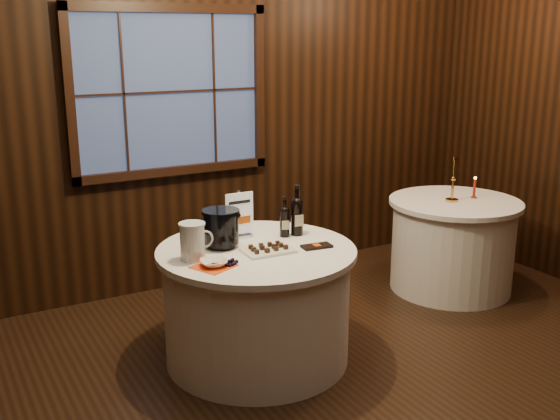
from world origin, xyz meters
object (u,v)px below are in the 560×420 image
port_bottle_right (297,213)px  chocolate_box (317,246)px  grape_bunch (233,263)px  port_bottle_left (285,219)px  chocolate_plate (268,249)px  cracker_bowl (214,263)px  sign_stand (239,222)px  side_table (452,244)px  ice_bucket (221,228)px  brass_candlestick (453,185)px  main_table (257,304)px  glass_pitcher (193,241)px  red_candle (474,190)px

port_bottle_right → chocolate_box: port_bottle_right is taller
grape_bunch → port_bottle_left: bearing=32.3°
port_bottle_left → chocolate_box: bearing=-57.9°
chocolate_plate → cracker_bowl: size_ratio=2.07×
grape_bunch → sign_stand: bearing=59.9°
chocolate_box → side_table: bearing=22.8°
ice_bucket → brass_candlestick: (2.13, 0.16, 0.00)m
main_table → chocolate_box: size_ratio=6.63×
port_bottle_left → chocolate_box: (0.06, -0.31, -0.11)m
grape_bunch → chocolate_plate: bearing=21.4°
main_table → glass_pitcher: size_ratio=5.54×
main_table → cracker_bowl: (-0.37, -0.18, 0.41)m
main_table → grape_bunch: bearing=-141.1°
chocolate_plate → grape_bunch: 0.33m
port_bottle_left → chocolate_plate: (-0.25, -0.23, -0.10)m
port_bottle_left → cracker_bowl: port_bottle_left is taller
port_bottle_left → port_bottle_right: size_ratio=0.79×
glass_pitcher → cracker_bowl: bearing=-66.1°
ice_bucket → red_candle: ice_bucket is taller
ice_bucket → cracker_bowl: 0.38m
port_bottle_right → chocolate_plate: 0.43m
main_table → chocolate_box: 0.55m
sign_stand → chocolate_box: size_ratio=1.67×
main_table → glass_pitcher: 0.66m
sign_stand → port_bottle_left: bearing=-24.1°
port_bottle_right → main_table: bearing=-152.6°
ice_bucket → brass_candlestick: brass_candlestick is taller
brass_candlestick → ice_bucket: bearing=-175.8°
ice_bucket → chocolate_plate: ice_bucket is taller
red_candle → brass_candlestick: bearing=175.2°
red_candle → side_table: bearing=170.9°
chocolate_box → red_candle: size_ratio=1.04×
chocolate_plate → chocolate_box: (0.31, -0.07, -0.01)m
chocolate_box → cracker_bowl: (-0.72, -0.00, 0.02)m
ice_bucket → red_candle: 2.36m
chocolate_plate → port_bottle_left: bearing=42.7°
side_table → main_table: bearing=-171.5°
side_table → sign_stand: sign_stand is taller
main_table → red_candle: (2.18, 0.27, 0.46)m
sign_stand → cracker_bowl: bearing=-130.9°
port_bottle_right → cracker_bowl: port_bottle_right is taller
grape_bunch → red_candle: (2.45, 0.49, 0.06)m
side_table → port_bottle_left: (-1.72, -0.17, 0.50)m
side_table → red_candle: bearing=-9.1°
glass_pitcher → cracker_bowl: (0.06, -0.18, -0.09)m
sign_stand → brass_candlestick: 1.94m
side_table → port_bottle_right: (-1.63, -0.18, 0.53)m
side_table → red_candle: 0.49m
chocolate_plate → ice_bucket: bearing=132.3°
main_table → port_bottle_right: bearing=18.2°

